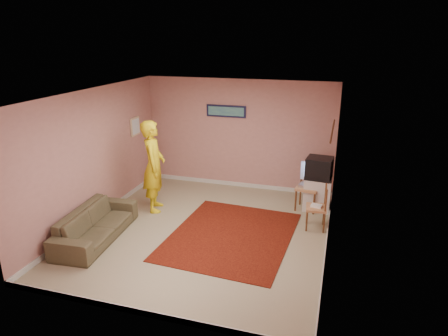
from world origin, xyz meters
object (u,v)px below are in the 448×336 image
(tv_cabinet, at_px, (317,194))
(chair_b, at_px, (317,203))
(person, at_px, (154,166))
(crt_tv, at_px, (319,168))
(chair_a, at_px, (308,182))
(sofa, at_px, (96,224))

(tv_cabinet, xyz_separation_m, chair_b, (0.04, -0.92, 0.18))
(chair_b, bearing_deg, person, -93.27)
(crt_tv, relative_size, chair_a, 1.06)
(chair_b, relative_size, sofa, 0.24)
(chair_a, height_order, person, person)
(crt_tv, bearing_deg, tv_cabinet, -0.00)
(crt_tv, xyz_separation_m, sofa, (-3.74, -2.48, -0.64))
(tv_cabinet, relative_size, chair_b, 1.47)
(sofa, relative_size, person, 1.01)
(tv_cabinet, distance_m, chair_a, 0.34)
(sofa, xyz_separation_m, person, (0.47, 1.49, 0.68))
(sofa, bearing_deg, tv_cabinet, -60.82)
(tv_cabinet, bearing_deg, person, -163.20)
(chair_a, distance_m, person, 3.24)
(crt_tv, relative_size, person, 0.30)
(tv_cabinet, height_order, person, person)
(chair_a, height_order, chair_b, chair_a)
(crt_tv, xyz_separation_m, chair_b, (0.05, -0.92, -0.39))
(crt_tv, bearing_deg, person, -156.83)
(crt_tv, relative_size, chair_b, 1.21)
(crt_tv, bearing_deg, sofa, -140.13)
(chair_b, distance_m, person, 3.36)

